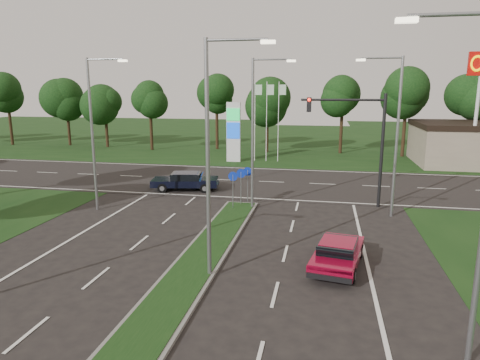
# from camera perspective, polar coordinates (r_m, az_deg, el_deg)

# --- Properties ---
(verge_far) EXTENTS (160.00, 50.00, 0.02)m
(verge_far) POSITION_cam_1_polar(r_m,az_deg,el_deg) (64.73, 6.73, 5.48)
(verge_far) COLOR black
(verge_far) RESTS_ON ground
(cross_road) EXTENTS (160.00, 12.00, 0.02)m
(cross_road) POSITION_cam_1_polar(r_m,az_deg,el_deg) (34.28, 2.54, -0.20)
(cross_road) COLOR black
(cross_road) RESTS_ON ground
(median_kerb) EXTENTS (2.00, 26.00, 0.12)m
(median_kerb) POSITION_cam_1_polar(r_m,az_deg,el_deg) (15.77, -8.96, -15.15)
(median_kerb) COLOR slate
(median_kerb) RESTS_ON ground
(streetlight_median_near) EXTENTS (2.53, 0.22, 9.00)m
(streetlight_median_near) POSITION_cam_1_polar(r_m,az_deg,el_deg) (15.80, -3.64, 4.19)
(streetlight_median_near) COLOR gray
(streetlight_median_near) RESTS_ON ground
(streetlight_median_far) EXTENTS (2.53, 0.22, 9.00)m
(streetlight_median_far) POSITION_cam_1_polar(r_m,az_deg,el_deg) (25.54, 2.14, 7.16)
(streetlight_median_far) COLOR gray
(streetlight_median_far) RESTS_ON ground
(streetlight_left_far) EXTENTS (2.53, 0.22, 9.00)m
(streetlight_left_far) POSITION_cam_1_polar(r_m,az_deg,el_deg) (26.78, -18.79, 6.76)
(streetlight_left_far) COLOR gray
(streetlight_left_far) RESTS_ON ground
(streetlight_right_far) EXTENTS (2.53, 0.22, 9.00)m
(streetlight_right_far) POSITION_cam_1_polar(r_m,az_deg,el_deg) (25.50, 19.83, 6.46)
(streetlight_right_far) COLOR gray
(streetlight_right_far) RESTS_ON ground
(traffic_signal) EXTENTS (5.10, 0.42, 7.00)m
(traffic_signal) POSITION_cam_1_polar(r_m,az_deg,el_deg) (27.33, 15.81, 6.14)
(traffic_signal) COLOR black
(traffic_signal) RESTS_ON ground
(median_signs) EXTENTS (1.16, 1.76, 2.38)m
(median_signs) POSITION_cam_1_polar(r_m,az_deg,el_deg) (26.59, 0.09, 0.03)
(median_signs) COLOR gray
(median_signs) RESTS_ON ground
(gas_pylon) EXTENTS (5.80, 1.26, 8.00)m
(gas_pylon) POSITION_cam_1_polar(r_m,az_deg,el_deg) (43.28, -0.58, 6.63)
(gas_pylon) COLOR silver
(gas_pylon) RESTS_ON ground
(mcdonalds_sign) EXTENTS (2.20, 0.47, 10.40)m
(mcdonalds_sign) POSITION_cam_1_polar(r_m,az_deg,el_deg) (43.11, 29.38, 11.49)
(mcdonalds_sign) COLOR silver
(mcdonalds_sign) RESTS_ON ground
(treeline_far) EXTENTS (6.00, 6.00, 9.90)m
(treeline_far) POSITION_cam_1_polar(r_m,az_deg,el_deg) (49.31, 5.60, 11.46)
(treeline_far) COLOR black
(treeline_far) RESTS_ON ground
(red_sedan) EXTENTS (2.42, 4.43, 1.15)m
(red_sedan) POSITION_cam_1_polar(r_m,az_deg,el_deg) (18.32, 12.90, -9.44)
(red_sedan) COLOR maroon
(red_sedan) RESTS_ON ground
(navy_sedan) EXTENTS (5.01, 2.75, 1.30)m
(navy_sedan) POSITION_cam_1_polar(r_m,az_deg,el_deg) (31.43, -7.28, -0.09)
(navy_sedan) COLOR black
(navy_sedan) RESTS_ON ground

